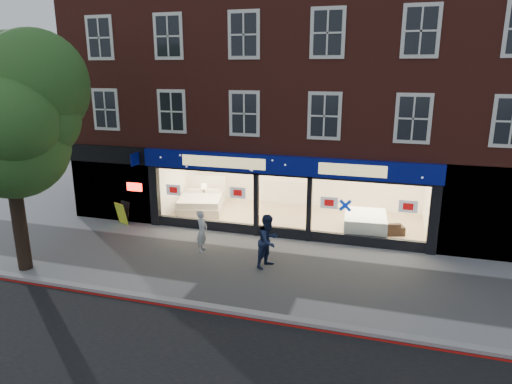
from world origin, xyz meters
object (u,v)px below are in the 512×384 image
at_px(display_bed, 201,202).
at_px(mattress_stack, 365,224).
at_px(pedestrian_blue, 268,241).
at_px(a_board, 123,213).
at_px(pedestrian_grey, 202,231).
at_px(sofa, 381,228).

height_order(display_bed, mattress_stack, display_bed).
relative_size(display_bed, pedestrian_blue, 1.55).
distance_m(display_bed, a_board, 3.55).
bearing_deg(display_bed, mattress_stack, -22.18).
bearing_deg(pedestrian_blue, display_bed, 65.75).
relative_size(mattress_stack, pedestrian_grey, 1.42).
height_order(a_board, pedestrian_blue, pedestrian_blue).
height_order(sofa, a_board, a_board).
bearing_deg(mattress_stack, pedestrian_grey, -149.77).
height_order(pedestrian_grey, pedestrian_blue, pedestrian_blue).
bearing_deg(display_bed, pedestrian_blue, -61.69).
bearing_deg(pedestrian_grey, pedestrian_blue, -103.90).
relative_size(display_bed, sofa, 1.65).
bearing_deg(sofa, display_bed, -24.69).
bearing_deg(sofa, a_board, -10.19).
bearing_deg(pedestrian_blue, sofa, -18.38).
bearing_deg(pedestrian_grey, mattress_stack, -60.05).
xyz_separation_m(display_bed, a_board, (-2.56, -2.45, 0.00)).
height_order(mattress_stack, sofa, mattress_stack).
xyz_separation_m(a_board, pedestrian_blue, (7.10, -2.42, 0.43)).
bearing_deg(display_bed, sofa, -20.48).
bearing_deg(sofa, pedestrian_blue, 29.97).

